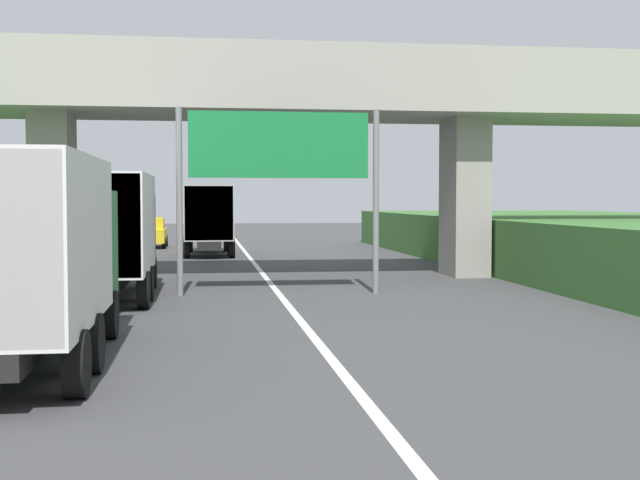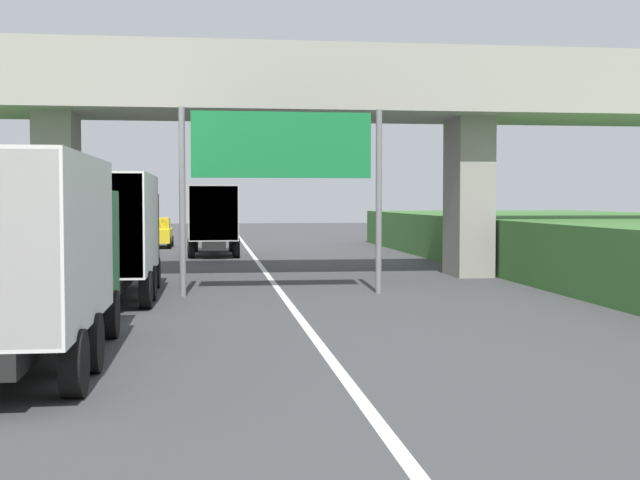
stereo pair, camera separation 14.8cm
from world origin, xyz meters
The scene contains 7 objects.
lane_centre_stripe centered at (0.00, 24.71, 0.00)m, with size 0.20×89.41×0.01m, color white.
overpass_bridge centered at (0.00, 30.88, 5.96)m, with size 40.00×4.80×7.89m.
overhead_highway_sign centered at (0.00, 25.58, 3.98)m, with size 5.88×0.18×5.39m.
truck_white centered at (-1.92, 43.60, 1.93)m, with size 2.44×7.30×3.44m.
truck_green centered at (-5.01, 15.50, 1.93)m, with size 2.44×7.30×3.44m.
truck_black centered at (-4.76, 25.12, 1.93)m, with size 2.44×7.30×3.44m.
car_yellow centered at (-5.21, 50.60, 0.86)m, with size 1.86×4.10×1.72m.
Camera 2 is at (-2.03, 1.23, 2.76)m, focal length 47.38 mm.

